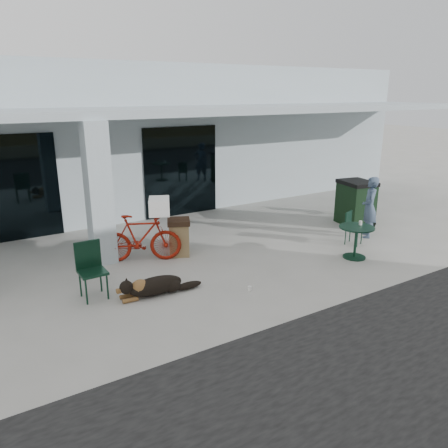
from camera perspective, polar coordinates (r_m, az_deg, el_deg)
ground at (r=8.85m, az=-1.46°, el=-7.73°), size 80.00×80.00×0.00m
building at (r=16.04m, az=-17.35°, el=11.01°), size 22.00×7.00×4.50m
storefront_glass_left at (r=12.19m, az=-27.23°, el=3.96°), size 2.80×0.06×2.70m
storefront_glass_right at (r=13.49m, az=-5.62°, el=6.84°), size 2.40×0.06×2.70m
column at (r=9.83m, az=-16.04°, el=3.74°), size 0.50×0.50×3.12m
overhang at (r=11.31m, az=-11.13°, el=14.18°), size 22.00×2.80×0.18m
bicycle at (r=9.95m, az=-10.86°, el=-1.82°), size 1.87×1.21×1.09m
laundry_basket at (r=9.72m, az=-8.45°, el=2.32°), size 0.65×0.73×0.36m
dog at (r=8.39m, az=-8.89°, el=-7.84°), size 1.24×0.48×0.40m
cup_near_dog at (r=8.53m, az=3.39°, el=-8.40°), size 0.10×0.10×0.09m
cafe_chair_near at (r=8.40m, az=-16.80°, el=-5.95°), size 0.49×0.53×1.06m
cafe_table_far at (r=10.47m, az=16.80°, el=-2.30°), size 0.99×0.99×0.75m
cafe_chair_far_a at (r=11.37m, az=16.64°, el=-0.57°), size 0.50×0.52×0.83m
cafe_chair_far_b at (r=14.07m, az=18.06°, el=2.83°), size 0.48×0.44×0.94m
person at (r=11.98m, az=18.48°, el=2.08°), size 0.69×0.68×1.60m
cup_on_table at (r=10.50m, az=17.40°, el=0.13°), size 0.09×0.09×0.10m
trash_receptacle at (r=10.23m, az=-5.90°, el=-1.72°), size 0.68×0.68×0.87m
wheeled_bin at (r=13.09m, az=16.80°, el=2.68°), size 0.95×1.12×1.27m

